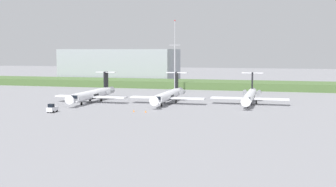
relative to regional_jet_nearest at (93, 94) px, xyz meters
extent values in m
plane|color=gray|center=(23.44, 22.92, -2.54)|extent=(500.00, 500.00, 0.00)
cube|color=#4C6B38|center=(23.44, 58.92, -1.04)|extent=(320.00, 20.00, 3.00)
cylinder|color=white|center=(0.00, -0.59, -0.09)|extent=(2.70, 24.00, 2.70)
cone|color=white|center=(0.00, -14.09, -0.09)|extent=(2.70, 3.00, 2.70)
cone|color=white|center=(0.00, 13.41, -0.09)|extent=(2.30, 4.00, 2.29)
cube|color=black|center=(0.00, -12.19, 0.39)|extent=(2.02, 1.80, 0.90)
cylinder|color=black|center=(0.00, -0.59, -0.24)|extent=(2.76, 3.60, 2.76)
cube|color=white|center=(-5.90, -1.59, -0.69)|extent=(11.00, 3.20, 0.36)
cube|color=white|center=(5.91, -1.59, -0.69)|extent=(11.00, 3.20, 0.36)
cube|color=black|center=(0.00, 10.41, 3.86)|extent=(0.36, 3.20, 5.20)
cube|color=white|center=(0.00, 10.71, 6.26)|extent=(6.80, 1.80, 0.24)
cylinder|color=gray|center=(-2.25, 8.61, 0.11)|extent=(1.50, 3.40, 1.50)
cylinder|color=gray|center=(2.25, 8.61, 0.11)|extent=(1.50, 3.40, 1.50)
cylinder|color=gray|center=(0.00, -8.03, -1.54)|extent=(0.20, 0.20, 0.65)
cylinder|color=black|center=(0.00, -8.03, -2.09)|extent=(0.30, 0.90, 0.90)
cylinder|color=black|center=(-1.90, 1.81, -2.09)|extent=(0.35, 0.90, 0.90)
cylinder|color=black|center=(1.90, 1.81, -2.09)|extent=(0.35, 0.90, 0.90)
cylinder|color=white|center=(23.57, 2.35, -0.09)|extent=(2.70, 24.00, 2.70)
cone|color=white|center=(23.57, -11.15, -0.09)|extent=(2.70, 3.00, 2.70)
cone|color=white|center=(23.57, 16.35, -0.09)|extent=(2.29, 4.00, 2.29)
cube|color=black|center=(23.57, -9.25, 0.39)|extent=(2.03, 1.80, 0.90)
cylinder|color=black|center=(23.57, 2.35, -0.24)|extent=(2.76, 3.60, 2.76)
cube|color=white|center=(17.67, 1.35, -0.69)|extent=(11.00, 3.20, 0.36)
cube|color=white|center=(29.48, 1.35, -0.69)|extent=(11.00, 3.20, 0.36)
cube|color=black|center=(23.57, 13.35, 3.86)|extent=(0.36, 3.20, 5.20)
cube|color=white|center=(23.57, 13.65, 6.26)|extent=(6.80, 1.80, 0.24)
cylinder|color=gray|center=(21.32, 11.55, 0.11)|extent=(1.50, 3.40, 1.50)
cylinder|color=gray|center=(25.82, 11.55, 0.11)|extent=(1.50, 3.40, 1.50)
cylinder|color=gray|center=(23.57, -5.09, -1.54)|extent=(0.20, 0.20, 0.65)
cylinder|color=black|center=(23.57, -5.09, -2.09)|extent=(0.30, 0.90, 0.90)
cylinder|color=black|center=(21.67, 4.75, -2.09)|extent=(0.35, 0.90, 0.90)
cylinder|color=black|center=(25.47, 4.75, -2.09)|extent=(0.35, 0.90, 0.90)
cylinder|color=white|center=(47.58, 6.65, -0.09)|extent=(2.70, 24.00, 2.70)
cone|color=white|center=(47.58, -6.85, -0.09)|extent=(2.70, 3.00, 2.70)
cone|color=white|center=(47.58, 20.65, -0.09)|extent=(2.30, 4.00, 2.29)
cube|color=black|center=(47.58, -4.95, 0.39)|extent=(2.02, 1.80, 0.90)
cylinder|color=black|center=(47.58, 6.65, -0.24)|extent=(2.76, 3.60, 2.76)
cube|color=white|center=(41.68, 5.65, -0.69)|extent=(11.00, 3.20, 0.36)
cube|color=white|center=(53.49, 5.65, -0.69)|extent=(11.00, 3.20, 0.36)
cube|color=black|center=(47.58, 17.65, 3.86)|extent=(0.36, 3.20, 5.20)
cube|color=white|center=(47.58, 17.95, 6.26)|extent=(6.80, 1.80, 0.24)
cylinder|color=gray|center=(45.33, 15.85, 0.11)|extent=(1.50, 3.40, 1.50)
cylinder|color=gray|center=(49.83, 15.85, 0.11)|extent=(1.50, 3.40, 1.50)
cylinder|color=gray|center=(47.58, -0.79, -1.54)|extent=(0.20, 0.20, 0.65)
cylinder|color=black|center=(47.58, -0.79, -2.09)|extent=(0.30, 0.90, 0.90)
cylinder|color=black|center=(45.68, 9.05, -2.09)|extent=(0.35, 0.90, 0.90)
cylinder|color=black|center=(49.48, 9.05, -2.09)|extent=(0.35, 0.90, 0.90)
cylinder|color=#B2B2B7|center=(16.35, 40.12, 6.31)|extent=(0.50, 0.50, 17.69)
cylinder|color=#B2B2B7|center=(16.35, 40.12, 19.92)|extent=(0.28, 0.28, 9.53)
cube|color=#B2B2B7|center=(16.35, 40.12, 15.56)|extent=(4.40, 0.20, 0.20)
sphere|color=red|center=(16.35, 40.12, 24.93)|extent=(0.50, 0.50, 0.50)
cube|color=#9EA3AD|center=(-22.88, 83.04, 5.78)|extent=(56.84, 26.87, 16.64)
cube|color=silver|center=(-0.74, -23.40, -1.69)|extent=(1.70, 3.20, 1.10)
cube|color=black|center=(-0.74, -23.96, -0.69)|extent=(1.36, 1.10, 0.90)
cylinder|color=black|center=(-1.49, -24.36, -2.24)|extent=(0.22, 0.60, 0.60)
cylinder|color=black|center=(0.01, -24.36, -2.24)|extent=(0.22, 0.60, 0.60)
cylinder|color=black|center=(-1.49, -22.44, -2.24)|extent=(0.22, 0.60, 0.60)
cylinder|color=black|center=(0.01, -22.44, -2.24)|extent=(0.22, 0.60, 0.60)
cone|color=orange|center=(19.46, -17.30, -2.26)|extent=(0.44, 0.44, 0.55)
cone|color=orange|center=(22.75, -17.44, -2.26)|extent=(0.44, 0.44, 0.55)
camera|label=1|loc=(56.26, -122.26, 13.44)|focal=45.86mm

